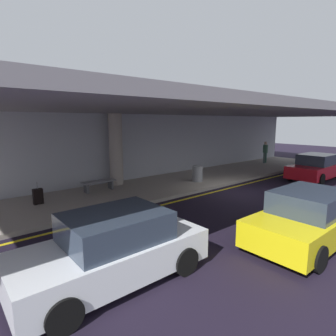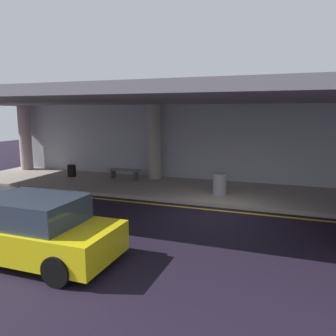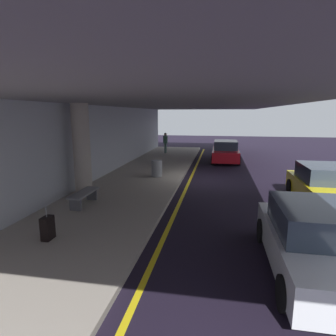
{
  "view_description": "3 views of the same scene",
  "coord_description": "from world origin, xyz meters",
  "px_view_note": "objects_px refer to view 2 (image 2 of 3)",
  "views": [
    {
      "loc": [
        -10.95,
        -7.81,
        3.4
      ],
      "look_at": [
        -2.2,
        2.59,
        1.07
      ],
      "focal_mm": 29.2,
      "sensor_mm": 36.0,
      "label": 1
    },
    {
      "loc": [
        2.25,
        -10.65,
        3.4
      ],
      "look_at": [
        -2.45,
        2.3,
        1.12
      ],
      "focal_mm": 35.84,
      "sensor_mm": 36.0,
      "label": 2
    },
    {
      "loc": [
        -14.38,
        -0.8,
        3.4
      ],
      "look_at": [
        -2.79,
        1.31,
        1.11
      ],
      "focal_mm": 30.04,
      "sensor_mm": 36.0,
      "label": 3
    }
  ],
  "objects_px": {
    "support_column_left_mid": "(154,142)",
    "bench_metal": "(124,172)",
    "support_column_far_left": "(25,138)",
    "trash_bin_steel": "(220,184)",
    "car_yellow_taxi": "(33,230)",
    "suitcase_upright_primary": "(72,171)"
  },
  "relations": [
    {
      "from": "support_column_left_mid",
      "to": "bench_metal",
      "type": "distance_m",
      "value": 2.11
    },
    {
      "from": "support_column_far_left",
      "to": "support_column_left_mid",
      "type": "height_order",
      "value": "same"
    },
    {
      "from": "support_column_left_mid",
      "to": "support_column_far_left",
      "type": "bearing_deg",
      "value": 180.0
    },
    {
      "from": "suitcase_upright_primary",
      "to": "support_column_far_left",
      "type": "bearing_deg",
      "value": 172.26
    },
    {
      "from": "support_column_left_mid",
      "to": "car_yellow_taxi",
      "type": "relative_size",
      "value": 0.89
    },
    {
      "from": "support_column_left_mid",
      "to": "trash_bin_steel",
      "type": "distance_m",
      "value": 4.57
    },
    {
      "from": "car_yellow_taxi",
      "to": "support_column_left_mid",
      "type": "bearing_deg",
      "value": 90.14
    },
    {
      "from": "car_yellow_taxi",
      "to": "bench_metal",
      "type": "relative_size",
      "value": 2.56
    },
    {
      "from": "suitcase_upright_primary",
      "to": "support_column_left_mid",
      "type": "bearing_deg",
      "value": 22.28
    },
    {
      "from": "support_column_far_left",
      "to": "support_column_left_mid",
      "type": "xyz_separation_m",
      "value": [
        8.0,
        0.0,
        0.0
      ]
    },
    {
      "from": "support_column_far_left",
      "to": "bench_metal",
      "type": "xyz_separation_m",
      "value": [
        6.65,
        -0.68,
        -1.47
      ]
    },
    {
      "from": "suitcase_upright_primary",
      "to": "trash_bin_steel",
      "type": "relative_size",
      "value": 1.06
    },
    {
      "from": "support_column_far_left",
      "to": "support_column_left_mid",
      "type": "relative_size",
      "value": 1.0
    },
    {
      "from": "support_column_far_left",
      "to": "car_yellow_taxi",
      "type": "xyz_separation_m",
      "value": [
        8.76,
        -9.35,
        -1.26
      ]
    },
    {
      "from": "support_column_left_mid",
      "to": "car_yellow_taxi",
      "type": "distance_m",
      "value": 9.47
    },
    {
      "from": "support_column_far_left",
      "to": "support_column_left_mid",
      "type": "bearing_deg",
      "value": 0.0
    },
    {
      "from": "support_column_left_mid",
      "to": "car_yellow_taxi",
      "type": "bearing_deg",
      "value": -85.34
    },
    {
      "from": "suitcase_upright_primary",
      "to": "bench_metal",
      "type": "relative_size",
      "value": 0.56
    },
    {
      "from": "support_column_left_mid",
      "to": "bench_metal",
      "type": "height_order",
      "value": "support_column_left_mid"
    },
    {
      "from": "support_column_far_left",
      "to": "suitcase_upright_primary",
      "type": "distance_m",
      "value": 4.27
    },
    {
      "from": "support_column_left_mid",
      "to": "suitcase_upright_primary",
      "type": "bearing_deg",
      "value": -165.53
    },
    {
      "from": "support_column_far_left",
      "to": "trash_bin_steel",
      "type": "bearing_deg",
      "value": -10.82
    }
  ]
}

